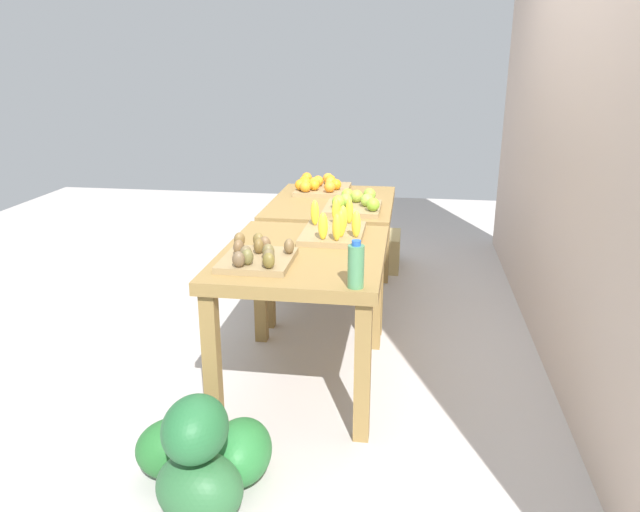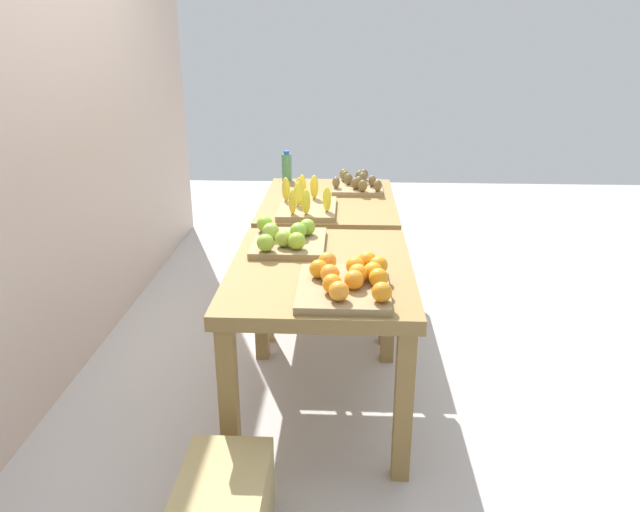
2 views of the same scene
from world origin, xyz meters
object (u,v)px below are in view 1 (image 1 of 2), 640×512
apple_bin (355,204)px  cardboard_produce_box (381,251)px  display_table_left (332,216)px  orange_bin (320,186)px  kiwi_bin (257,256)px  banana_crate (335,228)px  watermelon_pile (203,457)px  display_table_right (303,271)px  water_bottle (356,266)px

apple_bin → cardboard_produce_box: size_ratio=1.03×
display_table_left → orange_bin: (-0.26, -0.12, 0.15)m
apple_bin → kiwi_bin: size_ratio=1.13×
banana_crate → watermelon_pile: banana_crate is taller
banana_crate → cardboard_produce_box: size_ratio=1.10×
banana_crate → cardboard_produce_box: bearing=173.9°
banana_crate → apple_bin: bearing=175.3°
display_table_right → cardboard_produce_box: display_table_right is taller
banana_crate → kiwi_bin: 0.58m
cardboard_produce_box → kiwi_bin: bearing=-12.4°
watermelon_pile → cardboard_produce_box: watermelon_pile is taller
watermelon_pile → banana_crate: bearing=163.7°
water_bottle → watermelon_pile: size_ratio=0.35×
kiwi_bin → apple_bin: bearing=162.5°
water_bottle → watermelon_pile: bearing=-48.6°
orange_bin → banana_crate: size_ratio=1.02×
display_table_right → water_bottle: bearing=33.0°
display_table_right → water_bottle: 0.59m
apple_bin → kiwi_bin: 1.15m
banana_crate → orange_bin: bearing=-167.6°
water_bottle → cardboard_produce_box: 2.48m
orange_bin → banana_crate: banana_crate is taller
display_table_left → apple_bin: (0.24, 0.17, 0.15)m
water_bottle → display_table_left: bearing=-169.2°
watermelon_pile → apple_bin: bearing=167.5°
display_table_left → apple_bin: 0.33m
apple_bin → water_bottle: 1.35m
cardboard_produce_box → apple_bin: bearing=-6.9°
kiwi_bin → cardboard_produce_box: bearing=167.6°
display_table_right → kiwi_bin: kiwi_bin is taller
apple_bin → kiwi_bin: apple_bin is taller
display_table_left → display_table_right: size_ratio=1.00×
orange_bin → display_table_right: bearing=5.0°
banana_crate → watermelon_pile: 1.39m
apple_bin → kiwi_bin: bearing=-17.5°
display_table_right → kiwi_bin: (0.22, -0.17, 0.14)m
kiwi_bin → watermelon_pile: size_ratio=0.62×
kiwi_bin → cardboard_produce_box: (-2.15, 0.47, -0.62)m
water_bottle → kiwi_bin: bearing=-116.8°
display_table_left → display_table_right: 1.12m
display_table_left → banana_crate: banana_crate is taller
display_table_right → display_table_left: bearing=180.0°
display_table_left → watermelon_pile: bearing=-6.4°
display_table_right → cardboard_produce_box: (-1.92, 0.30, -0.48)m
watermelon_pile → cardboard_produce_box: size_ratio=1.46×
water_bottle → cardboard_produce_box: size_ratio=0.51×
watermelon_pile → cardboard_produce_box: bearing=169.5°
orange_bin → cardboard_produce_box: size_ratio=1.12×
kiwi_bin → cardboard_produce_box: kiwi_bin is taller
water_bottle → apple_bin: bearing=-174.5°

